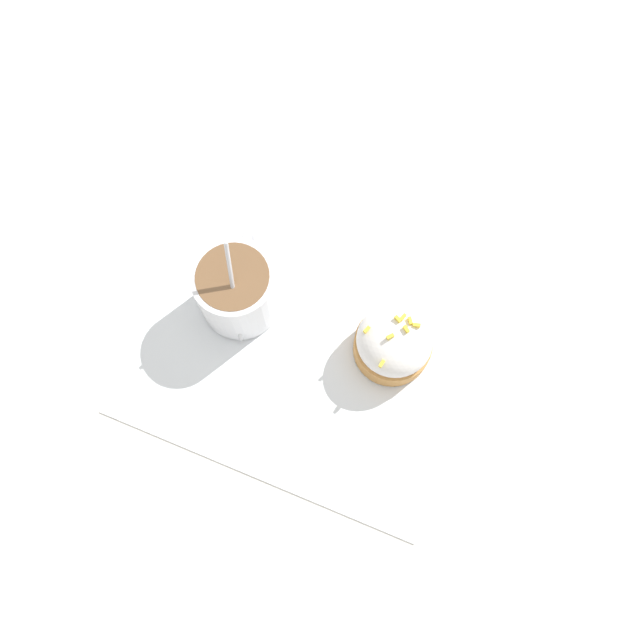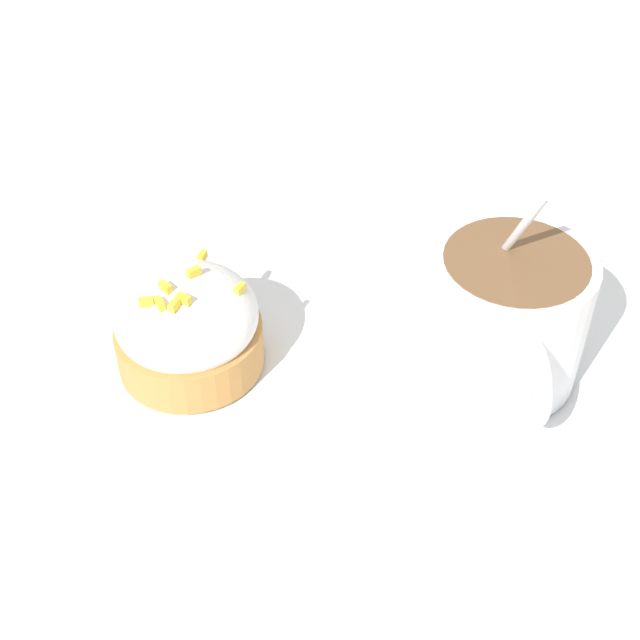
# 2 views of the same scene
# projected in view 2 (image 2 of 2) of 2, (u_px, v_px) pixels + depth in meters

# --- Properties ---
(ground_plane) EXTENTS (3.00, 3.00, 0.00)m
(ground_plane) POSITION_uv_depth(u_px,v_px,m) (343.00, 372.00, 0.47)
(ground_plane) COLOR silver
(paper_napkin) EXTENTS (0.34, 0.34, 0.00)m
(paper_napkin) POSITION_uv_depth(u_px,v_px,m) (343.00, 370.00, 0.47)
(paper_napkin) COLOR white
(paper_napkin) RESTS_ON ground_plane
(coffee_cup) EXTENTS (0.08, 0.11, 0.12)m
(coffee_cup) POSITION_uv_depth(u_px,v_px,m) (508.00, 314.00, 0.44)
(coffee_cup) COLOR white
(coffee_cup) RESTS_ON paper_napkin
(frosted_pastry) EXTENTS (0.08, 0.08, 0.06)m
(frosted_pastry) POSITION_uv_depth(u_px,v_px,m) (188.00, 326.00, 0.45)
(frosted_pastry) COLOR #C18442
(frosted_pastry) RESTS_ON paper_napkin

